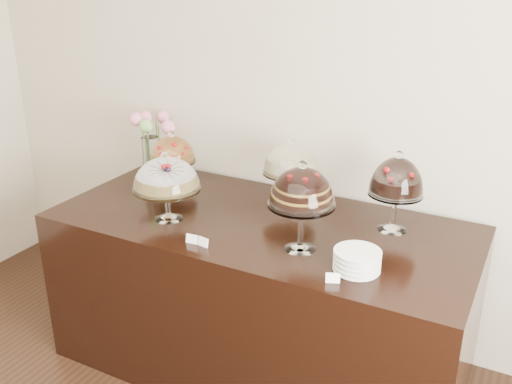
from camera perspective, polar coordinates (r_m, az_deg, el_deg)
The scene contains 12 objects.
wall_back at distance 3.20m, azimuth 7.95°, elevation 10.02°, with size 5.00×0.04×3.00m, color #C2B69C.
display_counter at distance 3.19m, azimuth 0.43°, elevation -10.25°, with size 2.20×1.00×0.90m, color black.
cake_stand_sugar_sponge at distance 2.95m, azimuth -8.97°, elevation 1.53°, with size 0.35×0.35×0.37m.
cake_stand_choco_layer at distance 2.58m, azimuth 4.61°, elevation 0.21°, with size 0.31×0.31×0.44m.
cake_stand_cheesecake at distance 3.11m, azimuth 3.50°, elevation 3.05°, with size 0.31×0.31×0.38m.
cake_stand_dark_choco at distance 2.86m, azimuth 13.89°, elevation 1.17°, with size 0.27×0.27×0.42m.
cake_stand_fruit_tart at distance 3.43m, azimuth -8.34°, elevation 4.01°, with size 0.27×0.27×0.34m.
flower_vase at distance 3.66m, azimuth -10.42°, elevation 5.36°, with size 0.29×0.27×0.40m.
plate_stack at distance 2.53m, azimuth 10.07°, elevation -6.78°, with size 0.20×0.20×0.09m.
price_card_left at distance 2.75m, azimuth -6.44°, elevation -4.69°, with size 0.06×0.01×0.04m, color white.
price_card_right at distance 2.44m, azimuth 7.69°, elevation -8.52°, with size 0.06×0.01×0.04m, color white.
price_card_extra at distance 2.72m, azimuth -5.31°, elevation -5.00°, with size 0.06×0.01×0.04m, color white.
Camera 1 is at (1.06, 0.05, 2.15)m, focal length 40.00 mm.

